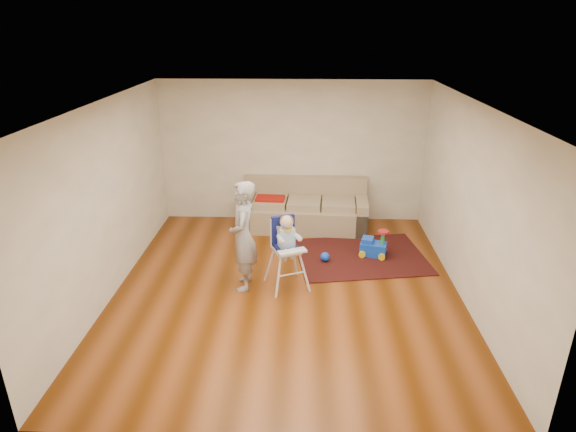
{
  "coord_description": "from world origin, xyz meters",
  "views": [
    {
      "loc": [
        0.23,
        -6.17,
        3.68
      ],
      "look_at": [
        0.0,
        0.4,
        1.0
      ],
      "focal_mm": 30.0,
      "sensor_mm": 36.0,
      "label": 1
    }
  ],
  "objects_px": {
    "ride_on_toy": "(374,242)",
    "toy_ball": "(325,257)",
    "sofa": "(304,205)",
    "side_table": "(255,214)",
    "high_chair": "(287,253)",
    "adult": "(243,236)"
  },
  "relations": [
    {
      "from": "sofa",
      "to": "side_table",
      "type": "relative_size",
      "value": 5.04
    },
    {
      "from": "side_table",
      "to": "high_chair",
      "type": "height_order",
      "value": "high_chair"
    },
    {
      "from": "ride_on_toy",
      "to": "adult",
      "type": "xyz_separation_m",
      "value": [
        -2.04,
        -1.07,
        0.57
      ]
    },
    {
      "from": "high_chair",
      "to": "adult",
      "type": "distance_m",
      "value": 0.68
    },
    {
      "from": "ride_on_toy",
      "to": "toy_ball",
      "type": "bearing_deg",
      "value": -148.29
    },
    {
      "from": "sofa",
      "to": "high_chair",
      "type": "relative_size",
      "value": 2.1
    },
    {
      "from": "toy_ball",
      "to": "adult",
      "type": "bearing_deg",
      "value": -146.22
    },
    {
      "from": "sofa",
      "to": "high_chair",
      "type": "xyz_separation_m",
      "value": [
        -0.25,
        -2.21,
        0.09
      ]
    },
    {
      "from": "sofa",
      "to": "ride_on_toy",
      "type": "bearing_deg",
      "value": -41.84
    },
    {
      "from": "ride_on_toy",
      "to": "toy_ball",
      "type": "xyz_separation_m",
      "value": [
        -0.82,
        -0.25,
        -0.16
      ]
    },
    {
      "from": "ride_on_toy",
      "to": "adult",
      "type": "bearing_deg",
      "value": -137.76
    },
    {
      "from": "high_chair",
      "to": "ride_on_toy",
      "type": "bearing_deg",
      "value": 13.92
    },
    {
      "from": "toy_ball",
      "to": "adult",
      "type": "relative_size",
      "value": 0.09
    },
    {
      "from": "sofa",
      "to": "toy_ball",
      "type": "height_order",
      "value": "sofa"
    },
    {
      "from": "ride_on_toy",
      "to": "adult",
      "type": "relative_size",
      "value": 0.28
    },
    {
      "from": "toy_ball",
      "to": "adult",
      "type": "height_order",
      "value": "adult"
    },
    {
      "from": "side_table",
      "to": "sofa",
      "type": "bearing_deg",
      "value": -4.0
    },
    {
      "from": "sofa",
      "to": "high_chair",
      "type": "height_order",
      "value": "high_chair"
    },
    {
      "from": "ride_on_toy",
      "to": "sofa",
      "type": "bearing_deg",
      "value": 149.39
    },
    {
      "from": "ride_on_toy",
      "to": "toy_ball",
      "type": "relative_size",
      "value": 3.01
    },
    {
      "from": "sofa",
      "to": "adult",
      "type": "height_order",
      "value": "adult"
    },
    {
      "from": "sofa",
      "to": "toy_ball",
      "type": "xyz_separation_m",
      "value": [
        0.35,
        -1.43,
        -0.36
      ]
    }
  ]
}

